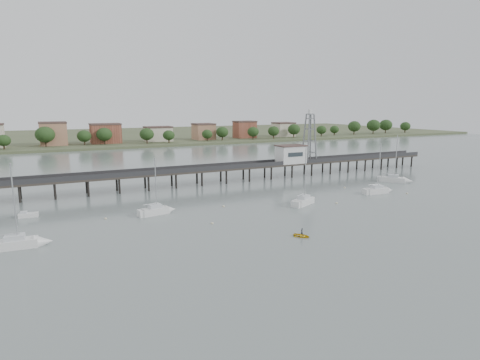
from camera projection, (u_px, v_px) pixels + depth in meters
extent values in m
plane|color=slate|center=(378.00, 259.00, 54.48)|extent=(500.00, 500.00, 0.00)
cube|color=#2D2823|center=(212.00, 170.00, 106.77)|extent=(150.00, 5.00, 0.50)
cube|color=#333335|center=(215.00, 168.00, 104.50)|extent=(150.00, 0.12, 1.10)
cube|color=#333335|center=(208.00, 166.00, 108.74)|extent=(150.00, 0.12, 1.10)
cylinder|color=black|center=(214.00, 178.00, 105.44)|extent=(0.50, 0.50, 4.40)
cylinder|color=black|center=(209.00, 176.00, 108.80)|extent=(0.50, 0.50, 4.40)
cylinder|color=black|center=(412.00, 161.00, 137.05)|extent=(0.50, 0.50, 4.40)
cylinder|color=black|center=(403.00, 160.00, 140.41)|extent=(0.50, 0.50, 4.40)
cube|color=silver|center=(291.00, 155.00, 117.09)|extent=(8.00, 5.00, 5.00)
cube|color=#4C3833|center=(291.00, 146.00, 116.61)|extent=(8.40, 5.40, 0.30)
cube|color=slate|center=(310.00, 114.00, 117.79)|extent=(1.80, 1.80, 0.30)
cube|color=silver|center=(310.00, 112.00, 117.65)|extent=(0.90, 0.90, 1.20)
cube|color=white|center=(393.00, 180.00, 109.83)|extent=(5.89, 6.27, 1.65)
cone|color=white|center=(408.00, 181.00, 108.35)|extent=(3.52, 3.53, 2.41)
cube|color=silver|center=(393.00, 176.00, 109.62)|extent=(3.26, 3.35, 0.75)
cylinder|color=#A5A8AA|center=(396.00, 156.00, 108.46)|extent=(0.18, 0.18, 11.63)
cylinder|color=#A5A8AA|center=(389.00, 174.00, 109.92)|extent=(2.46, 2.81, 0.12)
cube|color=white|center=(15.00, 245.00, 58.58)|extent=(6.14, 2.70, 1.65)
cone|color=white|center=(44.00, 242.00, 60.01)|extent=(2.64, 2.49, 2.34)
cube|color=silver|center=(15.00, 237.00, 58.37)|extent=(2.78, 2.03, 0.75)
cylinder|color=#A5A8AA|center=(14.00, 202.00, 57.57)|extent=(0.18, 0.18, 11.27)
cylinder|color=#A5A8AA|center=(6.00, 235.00, 57.89)|extent=(3.51, 0.33, 0.12)
cube|color=white|center=(377.00, 191.00, 95.39)|extent=(5.81, 2.68, 1.65)
cone|color=white|center=(388.00, 190.00, 96.64)|extent=(2.53, 2.39, 2.19)
cube|color=silver|center=(377.00, 187.00, 95.18)|extent=(2.65, 1.97, 0.75)
cylinder|color=#A5A8AA|center=(380.00, 166.00, 94.42)|extent=(0.18, 0.18, 10.58)
cylinder|color=#A5A8AA|center=(374.00, 185.00, 94.74)|extent=(3.29, 0.41, 0.12)
cube|color=white|center=(303.00, 202.00, 84.56)|extent=(6.17, 4.56, 1.65)
cone|color=white|center=(312.00, 199.00, 87.37)|extent=(3.15, 3.08, 2.25)
cube|color=silver|center=(304.00, 197.00, 84.35)|extent=(3.10, 2.74, 0.75)
cylinder|color=#A5A8AA|center=(305.00, 173.00, 83.74)|extent=(0.18, 0.18, 10.83)
cylinder|color=#A5A8AA|center=(301.00, 195.00, 83.50)|extent=(3.08, 1.59, 0.12)
cube|color=white|center=(155.00, 212.00, 76.77)|extent=(5.43, 2.85, 1.65)
cone|color=white|center=(170.00, 210.00, 78.63)|extent=(2.46, 2.34, 2.01)
cube|color=silver|center=(155.00, 206.00, 76.56)|extent=(2.53, 1.97, 0.75)
cylinder|color=#A5A8AA|center=(156.00, 183.00, 75.95)|extent=(0.18, 0.18, 9.68)
cylinder|color=#A5A8AA|center=(151.00, 204.00, 75.96)|extent=(2.99, 0.63, 0.12)
cube|color=white|center=(28.00, 215.00, 74.95)|extent=(3.50, 1.77, 0.93)
cube|color=silver|center=(24.00, 213.00, 74.60)|extent=(1.24, 1.24, 0.56)
imported|color=yellow|center=(302.00, 237.00, 63.78)|extent=(1.97, 1.52, 2.75)
imported|color=black|center=(302.00, 237.00, 63.78)|extent=(0.85, 1.25, 0.28)
ellipsoid|color=beige|center=(223.00, 206.00, 82.75)|extent=(0.56, 0.56, 0.39)
ellipsoid|color=beige|center=(212.00, 223.00, 70.84)|extent=(0.56, 0.56, 0.39)
ellipsoid|color=beige|center=(345.00, 188.00, 101.73)|extent=(0.56, 0.56, 0.39)
ellipsoid|color=beige|center=(407.00, 193.00, 95.04)|extent=(0.56, 0.56, 0.39)
ellipsoid|color=beige|center=(106.00, 219.00, 73.74)|extent=(0.56, 0.56, 0.39)
ellipsoid|color=beige|center=(337.00, 203.00, 85.59)|extent=(0.56, 0.56, 0.39)
cube|color=#475133|center=(108.00, 136.00, 270.69)|extent=(500.00, 170.00, 1.40)
cube|color=brown|center=(53.00, 136.00, 199.85)|extent=(13.00, 10.50, 9.00)
cube|color=brown|center=(106.00, 135.00, 210.67)|extent=(13.00, 10.50, 9.00)
cube|color=brown|center=(158.00, 133.00, 222.80)|extent=(13.00, 10.50, 9.00)
cube|color=brown|center=(204.00, 132.00, 234.49)|extent=(13.00, 10.50, 9.00)
cube|color=brown|center=(245.00, 130.00, 246.18)|extent=(13.00, 10.50, 9.00)
cube|color=brown|center=(283.00, 129.00, 258.30)|extent=(13.00, 10.50, 9.00)
ellipsoid|color=#203C18|center=(129.00, 135.00, 204.36)|extent=(8.00, 8.00, 6.80)
ellipsoid|color=#203C18|center=(320.00, 129.00, 256.32)|extent=(8.00, 8.00, 6.80)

